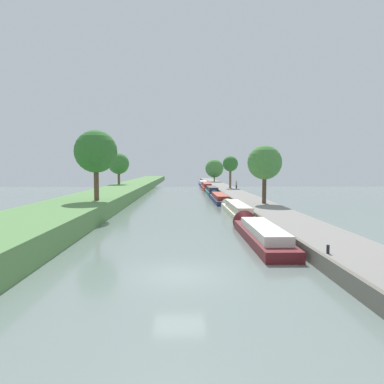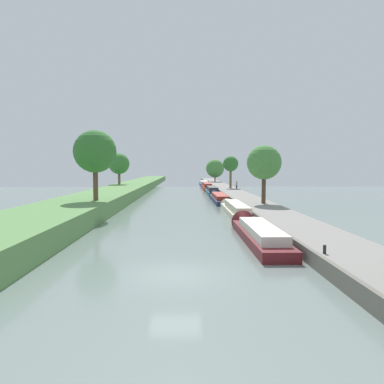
{
  "view_description": "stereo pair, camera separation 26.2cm",
  "coord_description": "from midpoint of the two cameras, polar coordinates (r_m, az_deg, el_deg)",
  "views": [
    {
      "loc": [
        0.19,
        -17.31,
        5.25
      ],
      "look_at": [
        1.71,
        44.9,
        1.0
      ],
      "focal_mm": 33.97,
      "sensor_mm": 36.0,
      "label": 1
    },
    {
      "loc": [
        0.45,
        -17.31,
        5.25
      ],
      "look_at": [
        1.71,
        44.9,
        1.0
      ],
      "focal_mm": 33.97,
      "sensor_mm": 36.0,
      "label": 2
    }
  ],
  "objects": [
    {
      "name": "tree_leftbank_downstream",
      "position": [
        77.47,
        -11.54,
        4.36
      ],
      "size": [
        4.36,
        4.36,
        6.47
      ],
      "color": "brown",
      "rests_on": "left_grassy_bank"
    },
    {
      "name": "narrowboat_blue",
      "position": [
        103.39,
        1.63,
        1.32
      ],
      "size": [
        2.01,
        13.28,
        1.99
      ],
      "color": "#283D93",
      "rests_on": "ground_plane"
    },
    {
      "name": "narrowboat_teal",
      "position": [
        72.25,
        2.98,
        0.21
      ],
      "size": [
        2.06,
        13.08,
        2.15
      ],
      "color": "#195B60",
      "rests_on": "ground_plane"
    },
    {
      "name": "mooring_bollard_far",
      "position": [
        109.62,
        2.43,
        1.7
      ],
      "size": [
        0.16,
        0.16,
        0.45
      ],
      "color": "black",
      "rests_on": "right_towpath"
    },
    {
      "name": "right_towpath",
      "position": [
        20.19,
        26.19,
        -10.39
      ],
      "size": [
        4.34,
        260.0,
        0.81
      ],
      "color": "gray",
      "rests_on": "ground_plane"
    },
    {
      "name": "narrowboat_red",
      "position": [
        87.01,
        2.16,
        0.87
      ],
      "size": [
        1.97,
        15.82,
        2.13
      ],
      "color": "maroon",
      "rests_on": "ground_plane"
    },
    {
      "name": "tree_leftbank_upstream",
      "position": [
        40.18,
        -15.05,
        6.11
      ],
      "size": [
        4.53,
        4.53,
        7.49
      ],
      "color": "brown",
      "rests_on": "left_grassy_bank"
    },
    {
      "name": "tree_rightbank_far",
      "position": [
        111.97,
        3.47,
        3.71
      ],
      "size": [
        5.56,
        5.56,
        6.85
      ],
      "color": "brown",
      "rests_on": "right_towpath"
    },
    {
      "name": "ground_plane",
      "position": [
        18.09,
        -2.43,
        -12.97
      ],
      "size": [
        160.0,
        160.0,
        0.0
      ],
      "primitive_type": "plane",
      "color": "slate"
    },
    {
      "name": "stone_quay",
      "position": [
        19.25,
        20.02,
        -10.84
      ],
      "size": [
        0.25,
        260.0,
        0.86
      ],
      "color": "#6B665B",
      "rests_on": "ground_plane"
    },
    {
      "name": "mooring_bollard_near",
      "position": [
        20.11,
        20.22,
        -8.43
      ],
      "size": [
        0.16,
        0.16,
        0.45
      ],
      "color": "black",
      "rests_on": "right_towpath"
    },
    {
      "name": "tree_rightbank_midnear",
      "position": [
        45.32,
        11.17,
        4.53
      ],
      "size": [
        4.19,
        4.19,
        7.12
      ],
      "color": "#4C3828",
      "rests_on": "right_towpath"
    },
    {
      "name": "tree_rightbank_midfar",
      "position": [
        77.92,
        5.94,
        4.37
      ],
      "size": [
        3.26,
        3.26,
        6.81
      ],
      "color": "brown",
      "rests_on": "right_towpath"
    },
    {
      "name": "narrowboat_cream",
      "position": [
        40.38,
        6.73,
        -2.76
      ],
      "size": [
        1.81,
        15.24,
        1.96
      ],
      "color": "beige",
      "rests_on": "ground_plane"
    },
    {
      "name": "narrowboat_maroon",
      "position": [
        27.03,
        10.17,
        -6.24
      ],
      "size": [
        2.18,
        13.25,
        2.07
      ],
      "color": "maroon",
      "rests_on": "ground_plane"
    },
    {
      "name": "narrowboat_navy",
      "position": [
        56.93,
        4.06,
        -0.9
      ],
      "size": [
        1.99,
        15.74,
        1.89
      ],
      "color": "#141E42",
      "rests_on": "ground_plane"
    },
    {
      "name": "person_walking",
      "position": [
        75.22,
        6.88,
        1.16
      ],
      "size": [
        0.34,
        0.34,
        1.66
      ],
      "color": "#282D42",
      "rests_on": "right_towpath"
    }
  ]
}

